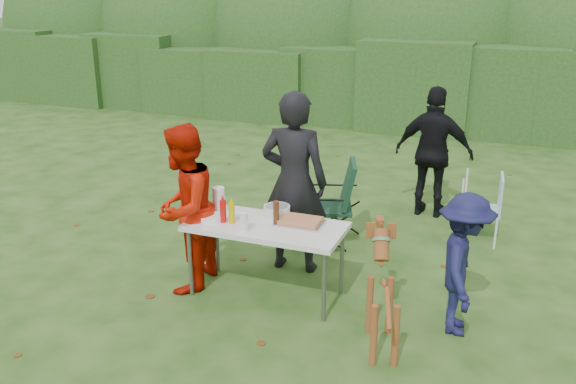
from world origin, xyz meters
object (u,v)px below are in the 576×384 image
(folding_table, at_px, (266,229))
(paper_towel_roll, at_px, (219,200))
(lawn_chair, at_px, (481,207))
(dog, at_px, (383,299))
(person_cook, at_px, (294,183))
(child, at_px, (463,265))
(person_red_jacket, at_px, (184,209))
(mustard_bottle, at_px, (232,213))
(beer_bottle, at_px, (276,213))
(ketchup_bottle, at_px, (223,211))
(person_black_puffy, at_px, (434,153))
(camping_chair, at_px, (328,203))

(folding_table, distance_m, paper_towel_roll, 0.60)
(folding_table, height_order, lawn_chair, lawn_chair)
(dog, bearing_deg, person_cook, 28.51)
(person_cook, xyz_separation_m, lawn_chair, (1.78, 1.51, -0.55))
(person_cook, xyz_separation_m, child, (1.79, -0.65, -0.32))
(person_red_jacket, xyz_separation_m, child, (2.64, 0.14, -0.20))
(mustard_bottle, bearing_deg, beer_bottle, 12.89)
(child, height_order, mustard_bottle, child)
(lawn_chair, relative_size, ketchup_bottle, 3.70)
(person_black_puffy, bearing_deg, ketchup_bottle, 65.99)
(person_red_jacket, xyz_separation_m, lawn_chair, (2.63, 2.29, -0.42))
(child, relative_size, lawn_chair, 1.56)
(person_cook, bearing_deg, ketchup_bottle, 55.71)
(mustard_bottle, height_order, beer_bottle, beer_bottle)
(person_black_puffy, height_order, ketchup_bottle, person_black_puffy)
(person_black_puffy, relative_size, mustard_bottle, 8.46)
(mustard_bottle, xyz_separation_m, beer_bottle, (0.42, 0.10, 0.02))
(person_black_puffy, bearing_deg, lawn_chair, 142.04)
(dog, height_order, lawn_chair, dog)
(child, bearing_deg, lawn_chair, -6.54)
(lawn_chair, height_order, beer_bottle, beer_bottle)
(dog, height_order, camping_chair, camping_chair)
(folding_table, bearing_deg, lawn_chair, 49.97)
(dog, bearing_deg, camping_chair, 11.81)
(child, distance_m, dog, 0.79)
(person_black_puffy, height_order, dog, person_black_puffy)
(folding_table, bearing_deg, paper_towel_roll, 167.55)
(lawn_chair, height_order, mustard_bottle, mustard_bottle)
(dog, distance_m, beer_bottle, 1.33)
(child, bearing_deg, folding_table, 83.58)
(beer_bottle, height_order, paper_towel_roll, paper_towel_roll)
(lawn_chair, xyz_separation_m, mustard_bottle, (-2.13, -2.25, 0.43))
(child, xyz_separation_m, lawn_chair, (-0.01, 2.16, -0.23))
(ketchup_bottle, distance_m, paper_towel_roll, 0.27)
(dog, xyz_separation_m, camping_chair, (-1.09, 1.92, 0.04))
(paper_towel_roll, bearing_deg, folding_table, -12.45)
(folding_table, distance_m, beer_bottle, 0.20)
(person_cook, relative_size, child, 1.51)
(person_cook, height_order, dog, person_cook)
(person_cook, bearing_deg, camping_chair, -104.35)
(child, height_order, dog, child)
(mustard_bottle, bearing_deg, person_black_puffy, 62.85)
(folding_table, xyz_separation_m, person_cook, (0.04, 0.66, 0.27))
(child, xyz_separation_m, paper_towel_roll, (-2.38, 0.11, 0.24))
(ketchup_bottle, xyz_separation_m, beer_bottle, (0.50, 0.11, 0.01))
(folding_table, relative_size, camping_chair, 1.50)
(lawn_chair, relative_size, mustard_bottle, 4.07)
(person_cook, bearing_deg, mustard_bottle, 60.27)
(person_red_jacket, bearing_deg, dog, 73.93)
(ketchup_bottle, bearing_deg, folding_table, 13.59)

